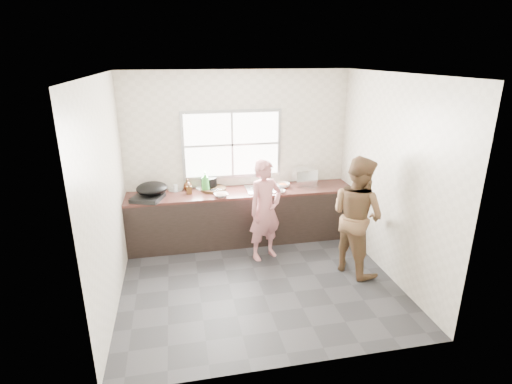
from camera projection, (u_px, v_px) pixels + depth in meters
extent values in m
cube|color=#28282B|center=(258.00, 281.00, 5.42)|extent=(3.60, 3.20, 0.01)
cube|color=silver|center=(259.00, 74.00, 4.54)|extent=(3.60, 3.20, 0.01)
cube|color=beige|center=(238.00, 156.00, 6.47)|extent=(3.60, 0.01, 2.70)
cube|color=silver|center=(107.00, 196.00, 4.64)|extent=(0.01, 3.20, 2.70)
cube|color=beige|center=(391.00, 178.00, 5.32)|extent=(0.01, 3.20, 2.70)
cube|color=beige|center=(296.00, 243.00, 3.49)|extent=(3.60, 0.01, 2.70)
cube|color=black|center=(242.00, 217.00, 6.48)|extent=(3.60, 0.62, 0.82)
cube|color=#3A1D18|center=(242.00, 192.00, 6.34)|extent=(3.60, 0.64, 0.04)
cube|color=silver|center=(263.00, 189.00, 6.40)|extent=(0.55, 0.45, 0.02)
cylinder|color=silver|center=(261.00, 177.00, 6.54)|extent=(0.02, 0.02, 0.30)
cube|color=#9EA0A5|center=(232.00, 144.00, 6.37)|extent=(1.60, 0.05, 1.10)
cube|color=white|center=(232.00, 145.00, 6.34)|extent=(1.50, 0.01, 1.00)
imported|color=#C17477|center=(265.00, 213.00, 5.84)|extent=(0.61, 0.51, 1.41)
imported|color=brown|center=(357.00, 215.00, 5.45)|extent=(0.90, 0.99, 1.66)
cylinder|color=#332313|center=(213.00, 189.00, 6.36)|extent=(0.41, 0.41, 0.04)
cube|color=silver|center=(215.00, 190.00, 6.26)|extent=(0.18, 0.11, 0.01)
imported|color=silver|center=(221.00, 195.00, 6.06)|extent=(0.25, 0.25, 0.05)
imported|color=silver|center=(283.00, 186.00, 6.50)|extent=(0.17, 0.17, 0.06)
imported|color=white|center=(281.00, 191.00, 6.24)|extent=(0.23, 0.23, 0.06)
cylinder|color=black|center=(209.00, 183.00, 6.42)|extent=(0.31, 0.31, 0.18)
cylinder|color=silver|center=(203.00, 188.00, 6.43)|extent=(0.27, 0.27, 0.02)
imported|color=green|center=(205.00, 182.00, 6.24)|extent=(0.14, 0.14, 0.33)
imported|color=#452C11|center=(189.00, 188.00, 6.19)|extent=(0.08, 0.08, 0.17)
imported|color=#452411|center=(188.00, 185.00, 6.36)|extent=(0.14, 0.14, 0.16)
cylinder|color=white|center=(176.00, 188.00, 6.34)|extent=(0.07, 0.07, 0.10)
cube|color=black|center=(148.00, 198.00, 5.93)|extent=(0.53, 0.53, 0.06)
ellipsoid|color=black|center=(152.00, 188.00, 5.99)|extent=(0.51, 0.51, 0.18)
cube|color=white|center=(304.00, 177.00, 6.58)|extent=(0.38, 0.28, 0.27)
cylinder|color=silver|center=(148.00, 196.00, 6.09)|extent=(0.29, 0.29, 0.01)
cylinder|color=silver|center=(176.00, 190.00, 6.35)|extent=(0.25, 0.25, 0.01)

